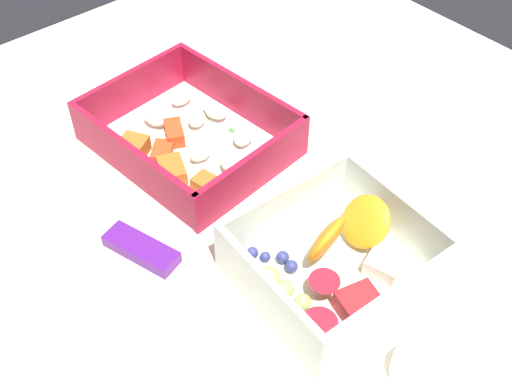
{
  "coord_description": "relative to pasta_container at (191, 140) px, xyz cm",
  "views": [
    {
      "loc": [
        -31.62,
        26.96,
        45.27
      ],
      "look_at": [
        -1.39,
        0.93,
        4.0
      ],
      "focal_mm": 44.05,
      "sensor_mm": 36.0,
      "label": 1
    }
  ],
  "objects": [
    {
      "name": "table_surface",
      "position": [
        -8.69,
        -0.85,
        -2.6
      ],
      "size": [
        80.0,
        80.0,
        2.0
      ],
      "primitive_type": "cube",
      "color": "beige",
      "rests_on": "ground"
    },
    {
      "name": "paper_cup_liner",
      "position": [
        -30.79,
        2.27,
        -0.69
      ],
      "size": [
        3.8,
        3.8,
        1.83
      ],
      "primitive_type": "cylinder",
      "color": "white",
      "rests_on": "table_surface"
    },
    {
      "name": "pasta_container",
      "position": [
        0.0,
        0.0,
        0.0
      ],
      "size": [
        20.47,
        16.65,
        5.23
      ],
      "rotation": [
        0.0,
        0.0,
        0.1
      ],
      "color": "white",
      "rests_on": "table_surface"
    },
    {
      "name": "fruit_bowl",
      "position": [
        -20.38,
        0.44,
        0.33
      ],
      "size": [
        14.57,
        15.63,
        5.67
      ],
      "rotation": [
        0.0,
        0.0,
        -0.07
      ],
      "color": "silver",
      "rests_on": "table_surface"
    },
    {
      "name": "candy_bar",
      "position": [
        -7.77,
        11.27,
        -1.0
      ],
      "size": [
        7.4,
        4.33,
        1.2
      ],
      "primitive_type": "cube",
      "rotation": [
        0.0,
        0.0,
        0.29
      ],
      "color": "#51197A",
      "rests_on": "table_surface"
    }
  ]
}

